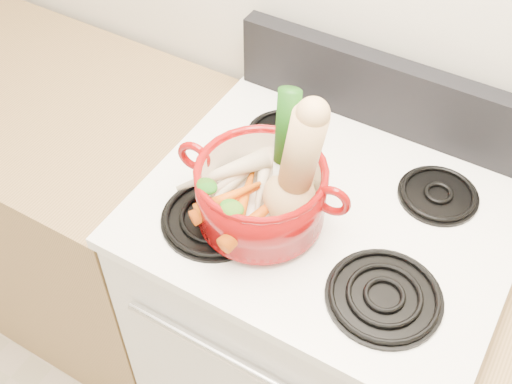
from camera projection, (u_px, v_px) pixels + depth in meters
The scene contains 23 objects.
stove_body at pixel (314, 324), 1.73m from camera, with size 0.76×0.65×0.92m, color white.
cooktop at pixel (329, 210), 1.38m from camera, with size 0.78×0.67×0.03m, color white.
control_backsplash at pixel (390, 95), 1.48m from camera, with size 0.76×0.05×0.18m, color black.
oven_handle at pixel (249, 370), 1.30m from camera, with size 0.02×0.02×0.60m, color silver.
counter_left at pixel (23, 181), 2.10m from camera, with size 1.36×0.65×0.90m, color #967347.
burner_front_left at pixel (214, 218), 1.33m from camera, with size 0.22×0.22×0.02m, color black.
burner_front_right at pixel (384, 296), 1.20m from camera, with size 0.22×0.22×0.02m, color black.
burner_back_left at pixel (284, 133), 1.51m from camera, with size 0.17×0.17×0.02m, color black.
burner_back_right at pixel (438, 194), 1.38m from camera, with size 0.17×0.17×0.02m, color black.
dutch_oven at pixel (261, 193), 1.28m from camera, with size 0.26×0.26×0.13m, color maroon.
pot_handle_left at pixel (194, 156), 1.29m from camera, with size 0.07×0.07×0.02m, color maroon.
pot_handle_right at pixel (333, 201), 1.21m from camera, with size 0.07×0.07×0.02m, color maroon.
squash at pixel (295, 166), 1.19m from camera, with size 0.12×0.12×0.28m, color tan, non-canonical shape.
leek at pixel (284, 152), 1.21m from camera, with size 0.04×0.04×0.29m, color silver.
ginger at pixel (302, 177), 1.33m from camera, with size 0.08×0.06×0.04m, color tan.
parsnip_0 at pixel (236, 179), 1.33m from camera, with size 0.04×0.04×0.20m, color beige.
parsnip_1 at pixel (240, 171), 1.33m from camera, with size 0.04×0.04×0.21m, color beige.
parsnip_2 at pixel (263, 174), 1.32m from camera, with size 0.04×0.04×0.18m, color beige.
parsnip_3 at pixel (222, 171), 1.31m from camera, with size 0.04×0.04×0.20m, color beige.
carrot_0 at pixel (243, 203), 1.29m from camera, with size 0.03×0.03×0.17m, color #D15F0A.
carrot_1 at pixel (227, 203), 1.28m from camera, with size 0.03×0.03×0.15m, color #DF450B.
carrot_2 at pixel (258, 217), 1.25m from camera, with size 0.04×0.04×0.19m, color #D1610A.
carrot_3 at pixel (229, 198), 1.27m from camera, with size 0.03×0.03×0.14m, color #DC570B.
Camera 1 is at (0.32, 0.54, 1.98)m, focal length 45.00 mm.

